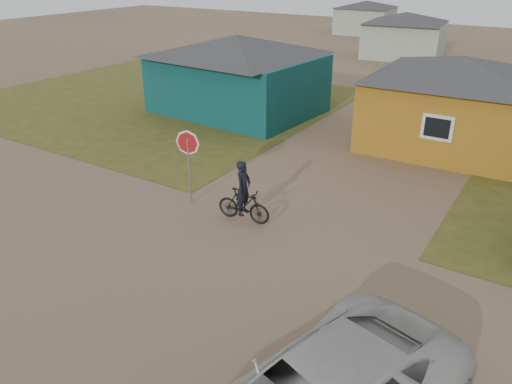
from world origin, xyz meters
TOP-DOWN VIEW (x-y plane):
  - ground at (0.00, 0.00)m, footprint 120.00×120.00m
  - grass_nw at (-14.00, 13.00)m, footprint 20.00×18.00m
  - house_teal at (-8.50, 13.50)m, footprint 8.93×7.08m
  - house_yellow at (2.50, 14.00)m, footprint 7.72×6.76m
  - house_pale_west at (-6.00, 34.00)m, footprint 7.04×6.15m
  - house_pale_north at (-14.00, 46.00)m, footprint 6.28×5.81m
  - stop_sign at (-3.54, 3.44)m, footprint 0.83×0.19m
  - cyclist at (-1.34, 3.35)m, footprint 1.82×0.69m

SIDE VIEW (x-z plane):
  - ground at x=0.00m, z-range 0.00..0.00m
  - grass_nw at x=-14.00m, z-range 0.00..0.01m
  - cyclist at x=-1.34m, z-range -0.27..1.74m
  - house_pale_north at x=-14.00m, z-range 0.05..3.45m
  - house_pale_west at x=-6.00m, z-range 0.06..3.66m
  - stop_sign at x=-3.54m, z-range 0.60..3.17m
  - house_yellow at x=2.50m, z-range 0.05..3.95m
  - house_teal at x=-8.50m, z-range 0.05..4.05m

